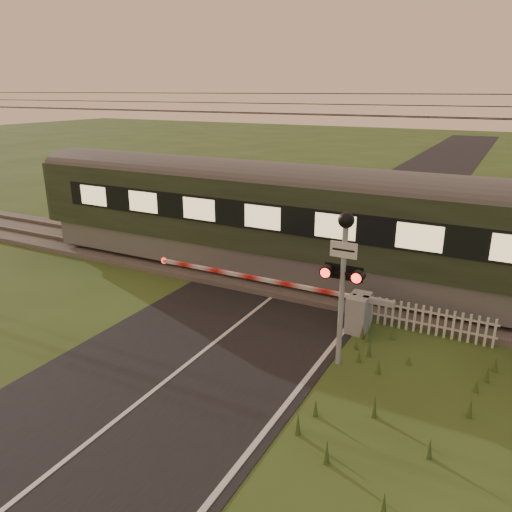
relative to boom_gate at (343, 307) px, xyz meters
The scene contains 7 objects.
ground 4.76m from the boom_gate, 123.50° to the right, with size 160.00×160.00×0.00m, color #35471B.
road 4.95m from the boom_gate, 121.83° to the right, with size 6.00×140.00×0.03m.
track_bed 3.69m from the boom_gate, 135.58° to the left, with size 140.00×3.40×0.39m.
overhead_wires 6.30m from the boom_gate, 135.58° to the left, with size 120.00×0.62×0.62m.
boom_gate is the anchor object (origin of this frame).
crossing_signal 2.78m from the boom_gate, 74.32° to the right, with size 0.94×0.37×3.70m.
picket_fence 2.29m from the boom_gate, 16.83° to the left, with size 3.32×0.07×0.80m.
Camera 1 is at (6.32, -8.14, 6.21)m, focal length 35.00 mm.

